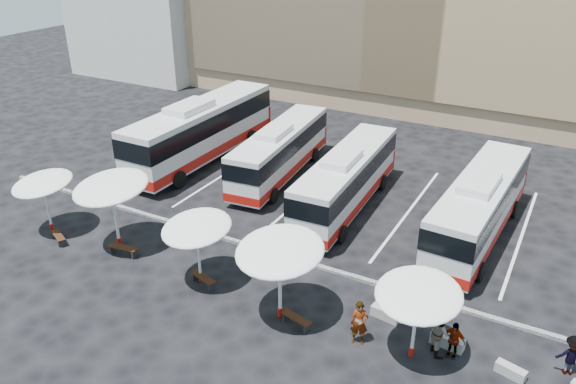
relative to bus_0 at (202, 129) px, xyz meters
The scene contains 23 objects.
ground 12.47m from the bus_0, 44.94° to the right, with size 120.00×120.00×0.00m, color black.
curb_divider 12.12m from the bus_0, 43.24° to the right, with size 34.00×0.25×0.15m, color black.
bay_lines 8.98m from the bus_0, ahead, with size 24.15×12.00×0.01m.
bus_0 is the anchor object (origin of this frame).
bus_1 5.97m from the bus_0, ahead, with size 3.37×11.07×3.46m.
bus_2 11.51m from the bus_0, ahead, with size 3.01×11.26×3.54m.
bus_3 18.64m from the bus_0, ahead, with size 3.11×11.62×3.65m.
sunshade_0 11.82m from the bus_0, 96.05° to the right, with size 3.96×3.99×3.18m.
sunshade_1 11.64m from the bus_0, 74.91° to the right, with size 4.56×4.59×3.81m.
sunshade_2 14.47m from the bus_0, 54.11° to the right, with size 3.93×3.96×3.25m.
sunshade_3 17.75m from the bus_0, 43.35° to the right, with size 4.18×4.22×3.72m.
sunshade_4 21.85m from the bus_0, 32.73° to the right, with size 3.45×3.48×3.29m.
wood_bench_0 12.57m from the bus_0, 89.62° to the right, with size 1.41×0.92×0.42m.
wood_bench_1 12.53m from the bus_0, 71.86° to the right, with size 1.61×0.65×0.48m.
wood_bench_2 14.91m from the bus_0, 53.60° to the right, with size 1.49×0.77×0.44m.
wood_bench_3 18.60m from the bus_0, 42.00° to the right, with size 1.44×0.67×0.43m.
conc_bench_0 19.71m from the bus_0, 31.31° to the right, with size 1.21×0.40×0.46m, color gray.
conc_bench_1 22.24m from the bus_0, 28.75° to the right, with size 1.29×0.43×0.48m, color gray.
conc_bench_2 24.56m from the bus_0, 26.95° to the right, with size 1.08×0.36×0.41m, color gray.
passenger_0 20.35m from the bus_0, 36.48° to the right, with size 0.68×0.45×1.87m, color black.
passenger_1 22.24m from the bus_0, 30.17° to the right, with size 0.92×0.72×1.89m, color black.
passenger_2 22.67m from the bus_0, 29.47° to the right, with size 0.91×0.38×1.56m, color black.
passenger_3 25.65m from the bus_0, 22.90° to the right, with size 1.04×0.60×1.62m, color black.
Camera 1 is at (13.45, -19.68, 14.88)m, focal length 35.00 mm.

